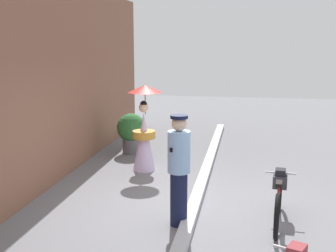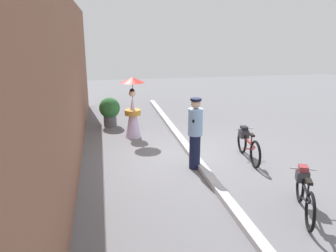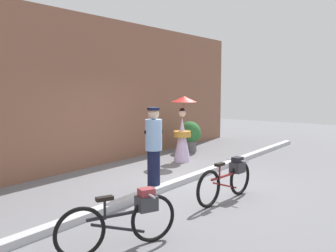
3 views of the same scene
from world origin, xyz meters
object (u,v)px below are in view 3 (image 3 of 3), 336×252
potted_plant_by_door (191,135)px  bicycle_far_side (228,179)px  bicycle_near_officer (125,218)px  person_officer (154,147)px  person_with_parasol (183,130)px

potted_plant_by_door → bicycle_far_side: bearing=-138.9°
bicycle_near_officer → bicycle_far_side: size_ratio=0.91×
bicycle_near_officer → potted_plant_by_door: 7.24m
person_officer → potted_plant_by_door: bearing=23.7°
bicycle_near_officer → person_officer: bearing=31.0°
bicycle_near_officer → bicycle_far_side: bicycle_far_side is taller
person_with_parasol → potted_plant_by_door: person_with_parasol is taller
person_officer → person_with_parasol: person_with_parasol is taller
person_with_parasol → potted_plant_by_door: bearing=24.8°
bicycle_far_side → person_officer: size_ratio=1.00×
person_officer → person_with_parasol: (2.76, 1.18, -0.02)m
person_officer → bicycle_far_side: bearing=-76.7°
potted_plant_by_door → person_with_parasol: bearing=-155.2°
bicycle_far_side → person_officer: person_officer is taller
potted_plant_by_door → bicycle_near_officer: bearing=-153.6°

